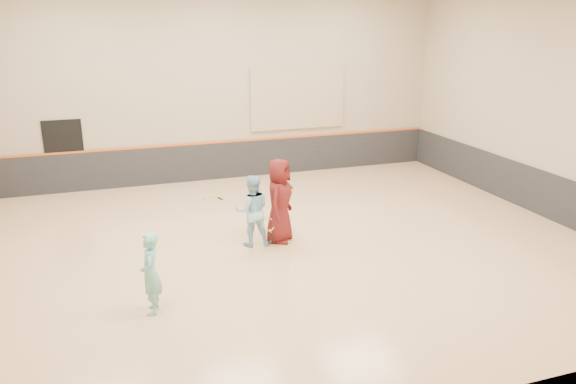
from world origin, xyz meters
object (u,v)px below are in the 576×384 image
object	(u,v)px
instructor	(252,211)
young_man	(279,200)
spare_racket	(214,196)
girl	(151,273)

from	to	relation	value
instructor	young_man	distance (m)	0.69
spare_racket	young_man	bearing A→B (deg)	-78.44
young_man	instructor	bearing A→B (deg)	128.31
instructor	spare_racket	distance (m)	3.98
young_man	spare_racket	xyz separation A→B (m)	(-0.79, 3.85, -0.97)
instructor	young_man	bearing A→B (deg)	-168.41
young_man	spare_racket	world-z (taller)	young_man
instructor	spare_racket	size ratio (longest dim) A/B	2.21
young_man	girl	bearing A→B (deg)	162.68
spare_racket	girl	bearing A→B (deg)	-110.69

